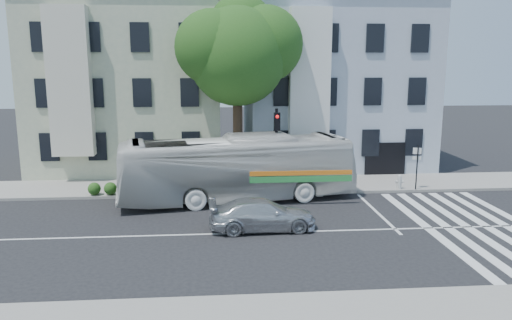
{
  "coord_description": "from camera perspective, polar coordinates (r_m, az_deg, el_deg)",
  "views": [
    {
      "loc": [
        -1.26,
        -20.29,
        7.22
      ],
      "look_at": [
        0.7,
        3.98,
        2.4
      ],
      "focal_mm": 35.0,
      "sensor_mm": 36.0,
      "label": 1
    }
  ],
  "objects": [
    {
      "name": "street_tree",
      "position": [
        29.06,
        -2.06,
        12.4
      ],
      "size": [
        7.3,
        5.9,
        11.1
      ],
      "color": "#2D2116",
      "rests_on": "ground"
    },
    {
      "name": "far_sign_pole",
      "position": [
        29.2,
        17.92,
        -0.14
      ],
      "size": [
        0.45,
        0.21,
        2.53
      ],
      "rotation": [
        0.0,
        0.0,
        -0.26
      ],
      "color": "black",
      "rests_on": "sidewalk_far"
    },
    {
      "name": "fire_hydrant",
      "position": [
        29.26,
        16.06,
        -2.38
      ],
      "size": [
        0.46,
        0.27,
        0.82
      ],
      "rotation": [
        0.0,
        0.0,
        -0.12
      ],
      "color": "#B9B8B4",
      "rests_on": "sidewalk_far"
    },
    {
      "name": "sedan",
      "position": [
        21.83,
        0.74,
        -6.25
      ],
      "size": [
        2.09,
        4.73,
        1.35
      ],
      "primitive_type": "imported",
      "rotation": [
        0.0,
        0.0,
        1.61
      ],
      "color": "silver",
      "rests_on": "ground"
    },
    {
      "name": "hedge",
      "position": [
        27.52,
        -9.35,
        -3.08
      ],
      "size": [
        8.54,
        1.62,
        0.7
      ],
      "primitive_type": null,
      "rotation": [
        0.0,
        0.0,
        -0.09
      ],
      "color": "#2C6320",
      "rests_on": "sidewalk_far"
    },
    {
      "name": "traffic_signal",
      "position": [
        27.06,
        2.36,
        2.34
      ],
      "size": [
        0.5,
        0.55,
        4.73
      ],
      "rotation": [
        0.0,
        0.0,
        0.08
      ],
      "color": "black",
      "rests_on": "ground"
    },
    {
      "name": "bus",
      "position": [
        26.09,
        -2.15,
        -0.96
      ],
      "size": [
        4.99,
        12.7,
        3.45
      ],
      "primitive_type": "imported",
      "rotation": [
        0.0,
        0.0,
        1.74
      ],
      "color": "silver",
      "rests_on": "ground"
    },
    {
      "name": "ground",
      "position": [
        21.57,
        -1.01,
        -8.36
      ],
      "size": [
        120.0,
        120.0,
        0.0
      ],
      "primitive_type": "plane",
      "color": "black",
      "rests_on": "ground"
    },
    {
      "name": "building_right",
      "position": [
        36.28,
        8.64,
        8.36
      ],
      "size": [
        12.0,
        10.0,
        11.0
      ],
      "primitive_type": "cube",
      "color": "#A1ADC0",
      "rests_on": "ground"
    },
    {
      "name": "sidewalk_far",
      "position": [
        29.2,
        -2.01,
        -2.97
      ],
      "size": [
        80.0,
        4.0,
        0.15
      ],
      "primitive_type": "cube",
      "color": "gray",
      "rests_on": "ground"
    },
    {
      "name": "building_left",
      "position": [
        35.79,
        -13.98,
        8.12
      ],
      "size": [
        12.0,
        10.0,
        11.0
      ],
      "primitive_type": "cube",
      "color": "#A4AE92",
      "rests_on": "ground"
    }
  ]
}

